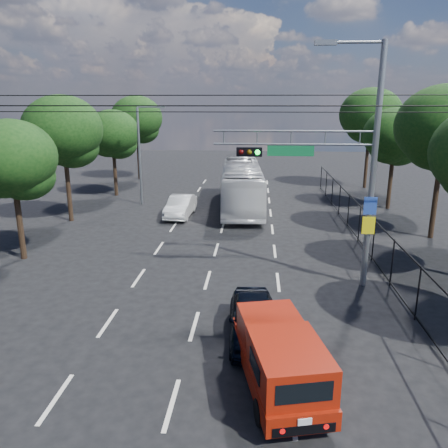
# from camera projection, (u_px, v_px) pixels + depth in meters

# --- Properties ---
(ground) EXTENTS (120.00, 120.00, 0.00)m
(ground) POSITION_uv_depth(u_px,v_px,m) (172.00, 404.00, 10.94)
(ground) COLOR black
(ground) RESTS_ON ground
(lane_markings) EXTENTS (6.12, 38.00, 0.01)m
(lane_markings) POSITION_uv_depth(u_px,v_px,m) (220.00, 238.00, 24.39)
(lane_markings) COLOR beige
(lane_markings) RESTS_ON ground
(signal_mast) EXTENTS (6.43, 0.39, 9.50)m
(signal_mast) POSITION_uv_depth(u_px,v_px,m) (342.00, 158.00, 16.83)
(signal_mast) COLOR slate
(signal_mast) RESTS_ON ground
(streetlight_left) EXTENTS (2.09, 0.22, 7.08)m
(streetlight_left) POSITION_uv_depth(u_px,v_px,m) (142.00, 151.00, 31.48)
(streetlight_left) COLOR slate
(streetlight_left) RESTS_ON ground
(utility_wires) EXTENTS (22.00, 5.04, 0.74)m
(utility_wires) POSITION_uv_depth(u_px,v_px,m) (208.00, 104.00, 17.49)
(utility_wires) COLOR black
(utility_wires) RESTS_ON ground
(fence_right) EXTENTS (0.06, 34.03, 2.00)m
(fence_right) POSITION_uv_depth(u_px,v_px,m) (368.00, 233.00, 21.80)
(fence_right) COLOR black
(fence_right) RESTS_ON ground
(tree_right_c) EXTENTS (5.10, 5.10, 8.29)m
(tree_right_c) POSITION_uv_depth(u_px,v_px,m) (444.00, 134.00, 22.97)
(tree_right_c) COLOR black
(tree_right_c) RESTS_ON ground
(tree_right_d) EXTENTS (4.32, 4.32, 7.02)m
(tree_right_d) POSITION_uv_depth(u_px,v_px,m) (395.00, 140.00, 29.96)
(tree_right_d) COLOR black
(tree_right_d) RESTS_ON ground
(tree_right_e) EXTENTS (5.28, 5.28, 8.58)m
(tree_right_e) POSITION_uv_depth(u_px,v_px,m) (370.00, 119.00, 37.34)
(tree_right_e) COLOR black
(tree_right_e) RESTS_ON ground
(tree_left_b) EXTENTS (4.08, 4.08, 6.63)m
(tree_left_b) POSITION_uv_depth(u_px,v_px,m) (13.00, 164.00, 20.01)
(tree_left_b) COLOR black
(tree_left_b) RESTS_ON ground
(tree_left_c) EXTENTS (4.80, 4.80, 7.80)m
(tree_left_c) POSITION_uv_depth(u_px,v_px,m) (64.00, 135.00, 26.56)
(tree_left_c) COLOR black
(tree_left_c) RESTS_ON ground
(tree_left_d) EXTENTS (4.20, 4.20, 6.83)m
(tree_left_d) POSITION_uv_depth(u_px,v_px,m) (113.00, 137.00, 34.40)
(tree_left_d) COLOR black
(tree_left_d) RESTS_ON ground
(tree_left_e) EXTENTS (4.92, 4.92, 7.99)m
(tree_left_e) POSITION_uv_depth(u_px,v_px,m) (137.00, 122.00, 41.88)
(tree_left_e) COLOR black
(tree_left_e) RESTS_ON ground
(red_pickup) EXTENTS (2.64, 4.92, 1.74)m
(red_pickup) POSITION_uv_depth(u_px,v_px,m) (279.00, 355.00, 11.40)
(red_pickup) COLOR black
(red_pickup) RESTS_ON ground
(navy_hatchback) EXTENTS (1.77, 3.96, 1.32)m
(navy_hatchback) POSITION_uv_depth(u_px,v_px,m) (253.00, 319.00, 13.88)
(navy_hatchback) COLOR black
(navy_hatchback) RESTS_ON ground
(white_bus) EXTENTS (3.35, 11.67, 3.21)m
(white_bus) POSITION_uv_depth(u_px,v_px,m) (242.00, 186.00, 31.08)
(white_bus) COLOR silver
(white_bus) RESTS_ON ground
(white_van) EXTENTS (1.65, 4.22, 1.37)m
(white_van) POSITION_uv_depth(u_px,v_px,m) (181.00, 206.00, 28.91)
(white_van) COLOR silver
(white_van) RESTS_ON ground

